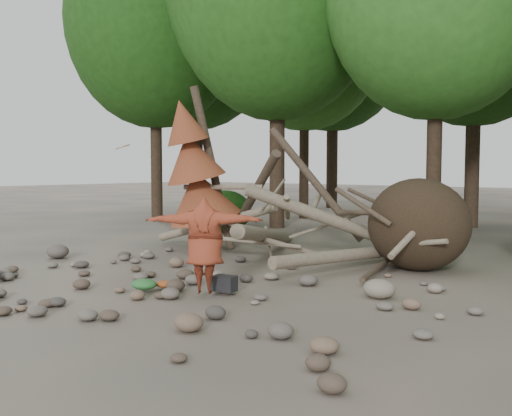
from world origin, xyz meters
The scene contains 12 objects.
ground centered at (0.00, 0.00, 0.00)m, with size 120.00×120.00×0.00m, color #514C44.
deadfall_pile centered at (2.02, 4.24, 0.95)m, with size 8.55×5.24×3.30m.
dead_conifer centered at (-3.12, 3.37, 2.11)m, with size 2.06×2.16×4.35m.
bush_left centered at (-5.50, 7.20, 0.72)m, with size 1.80×1.80×1.44m, color #215316.
bush_mid centered at (0.80, 7.80, 0.56)m, with size 1.40×1.40×1.12m, color #2C691E.
frisbee_thrower centered at (0.83, -0.41, 0.89)m, with size 3.31×1.58×2.59m.
backpack centered at (0.92, -0.01, 0.13)m, with size 0.40×0.27×0.27m, color black.
cloth_green centered at (-0.31, -0.77, 0.09)m, with size 0.49×0.41×0.18m, color #2C7032.
cloth_orange centered at (-0.16, -0.44, 0.06)m, with size 0.34×0.28×0.12m, color #A4491C.
boulder_front_right centered at (2.05, -2.00, 0.13)m, with size 0.42×0.38×0.25m, color #775E4A.
boulder_mid_right centered at (3.15, 1.39, 0.16)m, with size 0.55×0.49×0.33m, color gray.
boulder_mid_left centered at (-4.90, 0.42, 0.17)m, with size 0.57×0.51×0.34m, color #5C544E.
Camera 1 is at (7.44, -7.30, 2.19)m, focal length 40.00 mm.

